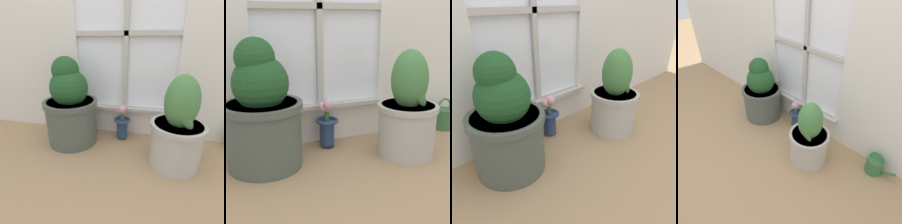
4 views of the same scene
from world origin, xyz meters
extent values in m
plane|color=tan|center=(0.00, 0.00, 0.00)|extent=(10.00, 10.00, 0.00)
cube|color=silver|center=(0.00, 0.64, 0.12)|extent=(0.80, 0.05, 0.25)
cube|color=white|center=(0.00, 0.65, 0.83)|extent=(0.80, 0.02, 1.15)
cube|color=#BCB7AD|center=(0.00, 0.62, 0.83)|extent=(0.04, 0.02, 1.15)
cube|color=#BCB7AD|center=(0.00, 0.62, 0.83)|extent=(0.80, 0.02, 0.04)
cube|color=#BCB7AD|center=(0.00, 0.59, 0.24)|extent=(0.86, 0.06, 0.02)
cylinder|color=#4C564C|center=(-0.39, 0.39, 0.17)|extent=(0.39, 0.39, 0.35)
cylinder|color=#4C564C|center=(-0.39, 0.39, 0.33)|extent=(0.41, 0.41, 0.03)
cylinder|color=#38281E|center=(-0.39, 0.39, 0.34)|extent=(0.36, 0.36, 0.01)
sphere|color=#1E4C23|center=(-0.39, 0.39, 0.45)|extent=(0.28, 0.28, 0.28)
sphere|color=#1E4C23|center=(-0.41, 0.40, 0.58)|extent=(0.20, 0.20, 0.20)
ellipsoid|color=#1E4C23|center=(-0.31, 0.43, 0.43)|extent=(0.11, 0.19, 0.23)
cylinder|color=#B7B2A8|center=(0.39, 0.24, 0.15)|extent=(0.32, 0.32, 0.30)
cylinder|color=#B7B2A8|center=(0.39, 0.24, 0.28)|extent=(0.34, 0.34, 0.03)
cylinder|color=#38281E|center=(0.39, 0.24, 0.29)|extent=(0.29, 0.29, 0.01)
ellipsoid|color=#477F42|center=(0.39, 0.24, 0.44)|extent=(0.20, 0.20, 0.33)
ellipsoid|color=#477F42|center=(0.40, 0.17, 0.38)|extent=(0.16, 0.05, 0.18)
sphere|color=navy|center=(0.00, 0.54, 0.01)|extent=(0.02, 0.02, 0.02)
sphere|color=navy|center=(-0.02, 0.49, 0.01)|extent=(0.02, 0.02, 0.02)
sphere|color=navy|center=(0.03, 0.49, 0.01)|extent=(0.02, 0.02, 0.02)
cylinder|color=navy|center=(0.00, 0.50, 0.09)|extent=(0.09, 0.09, 0.15)
torus|color=navy|center=(0.00, 0.50, 0.17)|extent=(0.14, 0.14, 0.02)
cylinder|color=#386633|center=(0.00, 0.50, 0.21)|extent=(0.03, 0.03, 0.08)
sphere|color=#DB9EAD|center=(0.00, 0.50, 0.25)|extent=(0.05, 0.05, 0.05)
sphere|color=#DB9EAD|center=(0.01, 0.53, 0.27)|extent=(0.04, 0.04, 0.04)
sphere|color=#DB9EAD|center=(-0.03, 0.51, 0.26)|extent=(0.06, 0.06, 0.06)
sphere|color=#DB9EAD|center=(0.00, 0.48, 0.27)|extent=(0.06, 0.06, 0.06)
cylinder|color=#336B3D|center=(0.88, 0.52, 0.07)|extent=(0.14, 0.14, 0.14)
cylinder|color=#336B3D|center=(1.00, 0.52, 0.06)|extent=(0.12, 0.02, 0.08)
torus|color=#336B3D|center=(0.88, 0.52, 0.17)|extent=(0.11, 0.01, 0.11)
camera|label=1|loc=(0.19, -0.79, 0.77)|focal=28.00mm
camera|label=2|loc=(-0.58, -1.17, 0.76)|focal=50.00mm
camera|label=3|loc=(-0.85, -0.55, 0.88)|focal=35.00mm
camera|label=4|loc=(1.19, -0.83, 1.54)|focal=35.00mm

